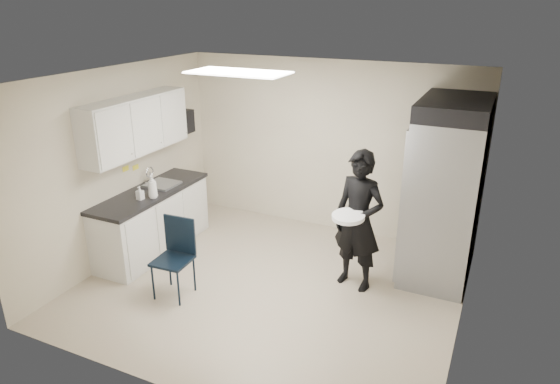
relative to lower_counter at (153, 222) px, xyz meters
The scene contains 21 objects.
floor 2.01m from the lower_counter, ahead, with size 4.50×4.50×0.00m, color tan.
ceiling 2.92m from the lower_counter, ahead, with size 4.50×4.50×0.00m, color white.
back_wall 2.79m from the lower_counter, 42.71° to the left, with size 4.50×4.50×0.00m, color beige.
left_wall 0.94m from the lower_counter, 146.31° to the right, with size 4.00×4.00×0.00m, color beige.
right_wall 4.29m from the lower_counter, ahead, with size 4.00×4.00×0.00m, color beige.
ceiling_panel 2.54m from the lower_counter, ahead, with size 1.20×0.60×0.02m, color white.
lower_counter is the anchor object (origin of this frame).
countertop 0.46m from the lower_counter, 90.00° to the left, with size 0.64×1.95×0.05m, color black.
sink 0.51m from the lower_counter, 85.43° to the left, with size 0.42×0.40×0.14m, color gray.
faucet 0.67m from the lower_counter, 125.75° to the left, with size 0.02×0.02×0.24m, color silver.
upper_cabinets 1.40m from the lower_counter, behind, with size 0.35×1.80×0.75m, color silver.
towel_dispenser 1.67m from the lower_counter, 99.38° to the left, with size 0.22×0.30×0.35m, color black.
notice_sticker_left 0.85m from the lower_counter, 161.21° to the right, with size 0.00×0.12×0.07m, color yellow.
notice_sticker_right 0.81m from the lower_counter, 161.21° to the left, with size 0.00×0.12×0.07m, color yellow.
commercial_fridge 3.98m from the lower_counter, 15.88° to the left, with size 0.80×1.35×2.10m, color gray.
fridge_compressor 4.31m from the lower_counter, 15.88° to the left, with size 0.80×1.35×0.20m, color black.
folding_chair 1.30m from the lower_counter, 41.56° to the right, with size 0.42×0.42×0.94m, color black.
man_tuxedo 2.95m from the lower_counter, ahead, with size 0.65×0.43×1.76m, color black.
bucket_lid 2.90m from the lower_counter, ahead, with size 0.38×0.38×0.05m, color silver.
soap_bottle_a 0.70m from the lower_counter, 41.52° to the right, with size 0.12×0.12×0.32m, color silver.
soap_bottle_b 0.66m from the lower_counter, 72.65° to the right, with size 0.08×0.08×0.18m, color #A09FAB.
Camera 1 is at (2.40, -4.89, 3.38)m, focal length 32.00 mm.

